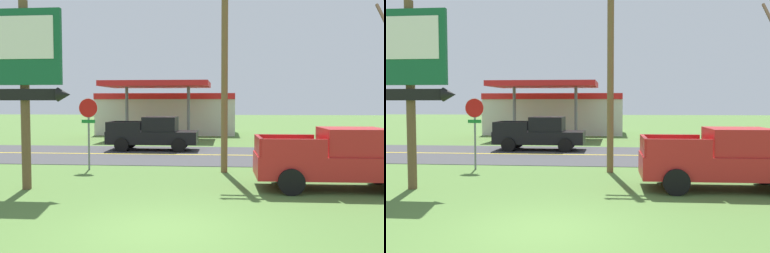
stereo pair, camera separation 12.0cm
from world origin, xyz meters
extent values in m
plane|color=#4C7033|center=(0.00, 0.00, 0.00)|extent=(180.00, 180.00, 0.00)
cube|color=#3D3D3F|center=(0.00, 13.00, 0.01)|extent=(140.00, 8.00, 0.02)
cube|color=gold|center=(0.00, 13.00, 0.02)|extent=(126.00, 0.20, 0.01)
cylinder|color=brown|center=(-4.96, 3.90, 2.98)|extent=(0.28, 0.28, 5.96)
cube|color=#145633|center=(-4.96, 3.72, 4.49)|extent=(2.56, 0.16, 2.35)
cube|color=white|center=(-4.96, 3.63, 4.77)|extent=(2.15, 0.03, 1.31)
cube|color=black|center=(-4.96, 3.72, 3.01)|extent=(2.31, 0.12, 0.36)
cone|color=black|center=(-3.60, 3.72, 3.01)|extent=(0.40, 0.44, 0.44)
cylinder|color=slate|center=(-4.27, 7.87, 1.10)|extent=(0.08, 0.08, 2.20)
cylinder|color=red|center=(-4.27, 7.84, 2.55)|extent=(0.76, 0.03, 0.76)
cylinder|color=white|center=(-4.27, 7.86, 2.55)|extent=(0.80, 0.01, 0.80)
cube|color=#19722D|center=(-4.27, 7.84, 2.00)|extent=(0.56, 0.03, 0.14)
cylinder|color=brown|center=(1.31, 7.67, 4.46)|extent=(0.26, 0.26, 8.93)
cube|color=beige|center=(-3.93, 28.70, 1.80)|extent=(12.00, 6.00, 3.60)
cube|color=red|center=(-3.93, 25.65, 3.35)|extent=(12.00, 0.12, 0.50)
cube|color=red|center=(-3.93, 22.70, 4.20)|extent=(8.00, 5.00, 0.40)
cylinder|color=slate|center=(-6.33, 22.70, 2.10)|extent=(0.24, 0.24, 4.20)
cylinder|color=slate|center=(-1.53, 22.70, 2.10)|extent=(0.24, 0.24, 4.20)
cube|color=red|center=(4.94, 4.71, 0.76)|extent=(5.23, 2.04, 0.72)
cube|color=red|center=(5.39, 4.71, 1.54)|extent=(1.93, 1.83, 0.84)
cube|color=#28333D|center=(6.28, 4.73, 1.54)|extent=(0.13, 1.66, 0.71)
cube|color=red|center=(3.40, 5.60, 1.40)|extent=(1.95, 0.15, 0.56)
cube|color=red|center=(3.43, 3.76, 1.40)|extent=(1.95, 0.15, 0.56)
cube|color=red|center=(2.44, 4.67, 1.40)|extent=(0.15, 1.88, 0.56)
cylinder|color=black|center=(6.53, 5.71, 0.40)|extent=(0.80, 0.29, 0.80)
cylinder|color=black|center=(3.31, 5.66, 0.40)|extent=(0.80, 0.29, 0.80)
cylinder|color=black|center=(3.34, 3.70, 0.40)|extent=(0.80, 0.29, 0.80)
cube|color=black|center=(-2.89, 15.00, 0.76)|extent=(5.20, 1.96, 0.72)
cube|color=black|center=(-2.44, 15.00, 1.54)|extent=(1.90, 1.80, 0.84)
cube|color=#28333D|center=(-1.55, 15.00, 1.54)|extent=(0.10, 1.66, 0.71)
cube|color=black|center=(-4.42, 15.92, 1.40)|extent=(1.95, 0.12, 0.56)
cube|color=black|center=(-4.42, 14.08, 1.40)|extent=(1.95, 0.12, 0.56)
cube|color=black|center=(-5.39, 15.00, 1.40)|extent=(0.12, 1.88, 0.56)
cylinder|color=black|center=(-1.28, 15.98, 0.40)|extent=(0.80, 0.28, 0.80)
cylinder|color=black|center=(-1.28, 14.02, 0.40)|extent=(0.80, 0.28, 0.80)
cylinder|color=black|center=(-4.50, 15.98, 0.40)|extent=(0.80, 0.28, 0.80)
cylinder|color=black|center=(-4.50, 14.02, 0.40)|extent=(0.80, 0.28, 0.80)
cylinder|color=black|center=(8.82, 11.88, 0.32)|extent=(0.64, 0.24, 0.64)
camera|label=1|loc=(1.43, -8.66, 2.74)|focal=38.57mm
camera|label=2|loc=(1.55, -8.65, 2.74)|focal=38.57mm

